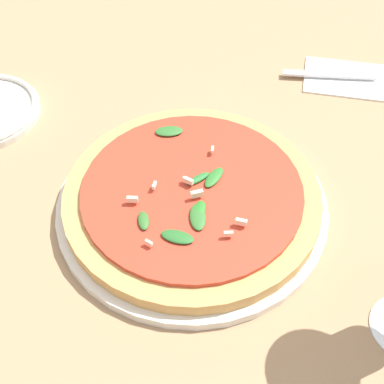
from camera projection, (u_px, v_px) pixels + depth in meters
The scene contains 4 objects.
ground_plane at pixel (167, 227), 0.63m from camera, with size 6.00×6.00×0.00m, color #9E7A56.
pizza_arugula_main at pixel (192, 199), 0.64m from camera, with size 0.33×0.33×0.05m.
napkin at pixel (351, 78), 0.82m from camera, with size 0.14×0.10×0.01m.
fork at pixel (357, 76), 0.81m from camera, with size 0.23×0.04×0.00m.
Camera 1 is at (0.09, -0.38, 0.50)m, focal length 50.00 mm.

